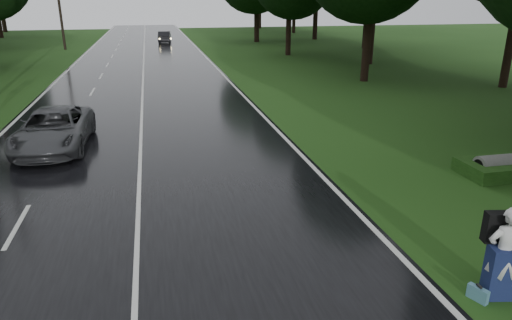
{
  "coord_description": "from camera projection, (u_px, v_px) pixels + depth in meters",
  "views": [
    {
      "loc": [
        0.64,
        -9.64,
        5.57
      ],
      "look_at": [
        3.39,
        2.66,
        1.1
      ],
      "focal_mm": 32.49,
      "sensor_mm": 36.0,
      "label": 1
    }
  ],
  "objects": [
    {
      "name": "tree_right_e",
      "position": [
        288.0,
        55.0,
        46.28
      ],
      "size": [
        8.35,
        8.35,
        13.05
      ],
      "primitive_type": null,
      "color": "black",
      "rests_on": "ground"
    },
    {
      "name": "suitcase",
      "position": [
        478.0,
        294.0,
        8.94
      ],
      "size": [
        0.26,
        0.42,
        0.29
      ],
      "primitive_type": "cube",
      "rotation": [
        0.0,
        0.0,
        0.38
      ],
      "color": "teal",
      "rests_on": "ground"
    },
    {
      "name": "grey_car",
      "position": [
        54.0,
        129.0,
        17.66
      ],
      "size": [
        2.6,
        5.38,
        1.48
      ],
      "primitive_type": "imported",
      "rotation": [
        0.0,
        0.0,
        6.25
      ],
      "color": "#434447",
      "rests_on": "road"
    },
    {
      "name": "tree_right_d",
      "position": [
        364.0,
        81.0,
        32.17
      ],
      "size": [
        9.25,
        9.25,
        14.46
      ],
      "primitive_type": null,
      "color": "black",
      "rests_on": "ground"
    },
    {
      "name": "road",
      "position": [
        143.0,
        90.0,
        28.98
      ],
      "size": [
        12.0,
        140.0,
        0.04
      ],
      "primitive_type": "cube",
      "color": "black",
      "rests_on": "ground"
    },
    {
      "name": "utility_pole_far",
      "position": [
        65.0,
        50.0,
        51.06
      ],
      "size": [
        1.8,
        0.28,
        10.9
      ],
      "primitive_type": null,
      "color": "black",
      "rests_on": "ground"
    },
    {
      "name": "tree_right_f",
      "position": [
        257.0,
        42.0,
        59.57
      ],
      "size": [
        8.75,
        8.75,
        13.67
      ],
      "primitive_type": null,
      "color": "black",
      "rests_on": "ground"
    },
    {
      "name": "culvert",
      "position": [
        495.0,
        175.0,
        15.29
      ],
      "size": [
        1.37,
        0.69,
        0.69
      ],
      "primitive_type": "cylinder",
      "rotation": [
        0.0,
        1.57,
        0.0
      ],
      "color": "slate",
      "rests_on": "ground"
    },
    {
      "name": "lane_center",
      "position": [
        143.0,
        90.0,
        28.98
      ],
      "size": [
        0.12,
        140.0,
        0.01
      ],
      "primitive_type": "cube",
      "color": "silver",
      "rests_on": "road"
    },
    {
      "name": "far_car",
      "position": [
        165.0,
        37.0,
        58.39
      ],
      "size": [
        1.78,
        4.23,
        1.36
      ],
      "primitive_type": "imported",
      "rotation": [
        0.0,
        0.0,
        3.06
      ],
      "color": "black",
      "rests_on": "road"
    },
    {
      "name": "hitchhiker",
      "position": [
        503.0,
        256.0,
        8.82
      ],
      "size": [
        0.78,
        0.73,
        1.93
      ],
      "color": "silver",
      "rests_on": "ground"
    },
    {
      "name": "ground",
      "position": [
        137.0,
        254.0,
        10.6
      ],
      "size": [
        160.0,
        160.0,
        0.0
      ],
      "primitive_type": "plane",
      "color": "#204514",
      "rests_on": "ground"
    }
  ]
}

